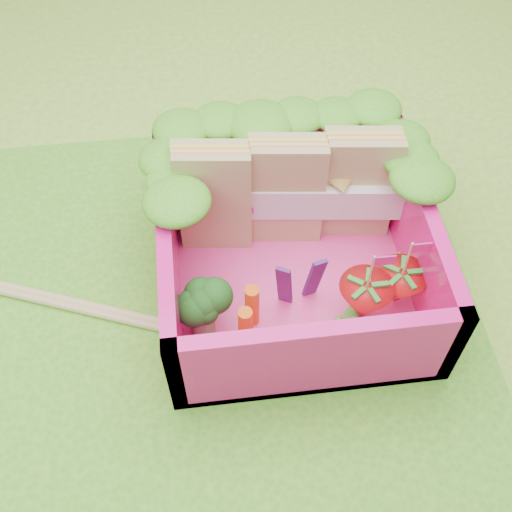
{
  "coord_description": "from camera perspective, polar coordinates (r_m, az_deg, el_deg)",
  "views": [
    {
      "loc": [
        -0.04,
        -1.77,
        2.83
      ],
      "look_at": [
        0.19,
        0.11,
        0.28
      ],
      "focal_mm": 45.0,
      "sensor_mm": 36.0,
      "label": 1
    }
  ],
  "objects": [
    {
      "name": "strawberry_left",
      "position": [
        3.14,
        9.53,
        -3.99
      ],
      "size": [
        0.26,
        0.26,
        0.5
      ],
      "color": "red",
      "rests_on": "bento_floor"
    },
    {
      "name": "placemat",
      "position": [
        3.32,
        -3.06,
        -4.48
      ],
      "size": [
        2.6,
        2.6,
        0.03
      ],
      "primitive_type": "cube",
      "color": "#50AD27",
      "rests_on": "ground"
    },
    {
      "name": "chopsticks",
      "position": [
        3.47,
        -18.13,
        -3.6
      ],
      "size": [
        2.25,
        0.91,
        0.04
      ],
      "color": "tan",
      "rests_on": "placemat"
    },
    {
      "name": "strawberry_right",
      "position": [
        3.22,
        12.54,
        -2.76
      ],
      "size": [
        0.25,
        0.25,
        0.49
      ],
      "color": "red",
      "rests_on": "bento_floor"
    },
    {
      "name": "lettuce_ruffle",
      "position": [
        3.21,
        2.49,
        10.39
      ],
      "size": [
        1.43,
        0.77,
        0.11
      ],
      "color": "#36901A",
      "rests_on": "bento_box"
    },
    {
      "name": "bento_floor",
      "position": [
        3.37,
        3.22,
        -1.96
      ],
      "size": [
        1.3,
        1.3,
        0.05
      ],
      "primitive_type": "cube",
      "color": "#FF419D",
      "rests_on": "placemat"
    },
    {
      "name": "broccoli",
      "position": [
        3.02,
        -4.94,
        -4.7
      ],
      "size": [
        0.33,
        0.33,
        0.27
      ],
      "color": "#6AAD53",
      "rests_on": "bento_floor"
    },
    {
      "name": "purple_wedges",
      "position": [
        3.1,
        3.88,
        -2.29
      ],
      "size": [
        0.22,
        0.07,
        0.38
      ],
      "color": "#461855",
      "rests_on": "bento_floor"
    },
    {
      "name": "sandwich_stack",
      "position": [
        3.29,
        2.77,
        5.79
      ],
      "size": [
        1.2,
        0.31,
        0.66
      ],
      "color": "tan",
      "rests_on": "bento_floor"
    },
    {
      "name": "bento_box",
      "position": [
        3.17,
        3.43,
        0.6
      ],
      "size": [
        1.3,
        1.3,
        0.55
      ],
      "color": "#F21482",
      "rests_on": "placemat"
    },
    {
      "name": "ground",
      "position": [
        3.34,
        -3.05,
        -4.62
      ],
      "size": [
        14.0,
        14.0,
        0.0
      ],
      "primitive_type": "plane",
      "color": "#7CB733",
      "rests_on": "ground"
    },
    {
      "name": "snap_peas",
      "position": [
        3.3,
        9.87,
        -3.32
      ],
      "size": [
        0.58,
        0.54,
        0.05
      ],
      "color": "#55BD3B",
      "rests_on": "bento_floor"
    },
    {
      "name": "carrot_sticks",
      "position": [
        3.05,
        -0.64,
        -5.39
      ],
      "size": [
        0.11,
        0.19,
        0.27
      ],
      "color": "#FF5E15",
      "rests_on": "bento_floor"
    }
  ]
}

